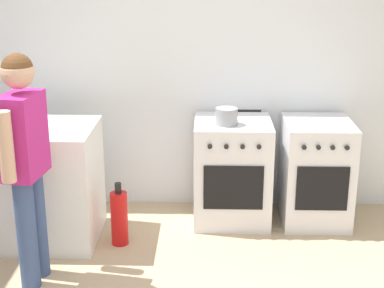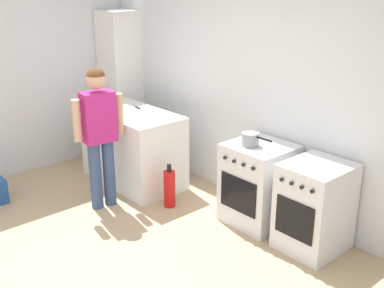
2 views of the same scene
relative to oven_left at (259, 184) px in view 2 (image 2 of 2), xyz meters
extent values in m
plane|color=tan|center=(-0.35, -1.58, -0.43)|extent=(8.00, 8.00, 0.00)
cube|color=silver|center=(-0.35, 0.37, 0.87)|extent=(6.00, 0.10, 2.60)
cube|color=silver|center=(-2.95, -1.18, 0.87)|extent=(0.10, 3.10, 2.60)
cube|color=white|center=(-1.70, -0.38, 0.02)|extent=(1.30, 0.70, 0.90)
cube|color=silver|center=(0.00, 0.00, 0.00)|extent=(0.62, 0.60, 0.85)
cube|color=black|center=(0.00, -0.30, -0.03)|extent=(0.46, 0.01, 0.36)
cylinder|color=black|center=(-0.14, -0.12, 0.42)|extent=(0.20, 0.20, 0.01)
cylinder|color=black|center=(0.14, -0.12, 0.42)|extent=(0.20, 0.20, 0.01)
cylinder|color=black|center=(-0.14, 0.12, 0.42)|extent=(0.20, 0.20, 0.01)
cylinder|color=black|center=(0.14, 0.12, 0.42)|extent=(0.20, 0.20, 0.01)
cylinder|color=black|center=(-0.19, -0.31, 0.31)|extent=(0.04, 0.02, 0.04)
cylinder|color=black|center=(-0.06, -0.31, 0.31)|extent=(0.04, 0.02, 0.04)
cylinder|color=black|center=(0.06, -0.31, 0.31)|extent=(0.04, 0.02, 0.04)
cylinder|color=black|center=(0.19, -0.31, 0.31)|extent=(0.04, 0.02, 0.04)
cube|color=silver|center=(0.69, 0.00, 0.00)|extent=(0.54, 0.60, 0.85)
cube|color=black|center=(0.69, -0.30, -0.03)|extent=(0.40, 0.01, 0.36)
cylinder|color=black|center=(0.56, -0.12, 0.42)|extent=(0.17, 0.17, 0.01)
cylinder|color=black|center=(0.81, -0.12, 0.42)|extent=(0.17, 0.17, 0.01)
cylinder|color=black|center=(0.56, 0.12, 0.42)|extent=(0.17, 0.17, 0.01)
cylinder|color=black|center=(0.81, 0.12, 0.42)|extent=(0.17, 0.17, 0.01)
cylinder|color=black|center=(0.52, -0.31, 0.31)|extent=(0.04, 0.02, 0.04)
cylinder|color=black|center=(0.63, -0.31, 0.31)|extent=(0.04, 0.02, 0.04)
cylinder|color=black|center=(0.74, -0.31, 0.31)|extent=(0.04, 0.02, 0.04)
cylinder|color=black|center=(0.85, -0.31, 0.31)|extent=(0.04, 0.02, 0.04)
cylinder|color=gray|center=(-0.06, -0.09, 0.49)|extent=(0.18, 0.18, 0.13)
cylinder|color=black|center=(0.12, -0.09, 0.54)|extent=(0.18, 0.02, 0.02)
cube|color=silver|center=(-1.89, -0.21, 0.48)|extent=(0.10, 0.04, 0.01)
cube|color=black|center=(-1.78, -0.23, 0.48)|extent=(0.11, 0.04, 0.01)
cube|color=silver|center=(-1.98, -0.47, 0.48)|extent=(0.24, 0.12, 0.01)
cube|color=black|center=(-2.14, -0.41, 0.48)|extent=(0.11, 0.06, 0.01)
cylinder|color=#384C7A|center=(-1.38, -1.10, -0.04)|extent=(0.13, 0.13, 0.76)
cylinder|color=#384C7A|center=(-1.36, -0.94, -0.04)|extent=(0.13, 0.13, 0.76)
cube|color=#B7267A|center=(-1.37, -1.02, 0.61)|extent=(0.24, 0.36, 0.54)
cylinder|color=tan|center=(-1.40, -1.26, 0.61)|extent=(0.09, 0.09, 0.44)
cylinder|color=tan|center=(-1.34, -0.78, 0.61)|extent=(0.09, 0.09, 0.44)
sphere|color=tan|center=(-1.37, -1.02, 1.01)|extent=(0.21, 0.21, 0.21)
sphere|color=brown|center=(-1.37, -1.02, 1.03)|extent=(0.20, 0.20, 0.20)
cylinder|color=red|center=(-0.87, -0.48, -0.22)|extent=(0.13, 0.13, 0.42)
cylinder|color=black|center=(-0.87, -0.48, 0.03)|extent=(0.05, 0.05, 0.08)
cube|color=white|center=(-2.65, 0.10, 0.57)|extent=(0.48, 0.44, 2.00)
camera|label=1|loc=(-0.20, -4.53, 1.71)|focal=55.00mm
camera|label=2|loc=(2.93, -3.49, 2.05)|focal=45.00mm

